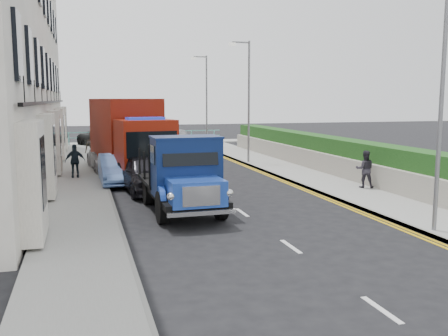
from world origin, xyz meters
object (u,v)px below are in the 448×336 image
lamp_near (438,89)px  parked_car_front (145,173)px  red_lorry (129,136)px  bedford_lorry (185,180)px  lamp_mid (247,94)px  lamp_far (205,96)px

lamp_near → parked_car_front: (-6.78, 8.66, -3.24)m
red_lorry → parked_car_front: size_ratio=1.66×
parked_car_front → bedford_lorry: bearing=-87.2°
red_lorry → parked_car_front: (0.23, -4.27, -1.23)m
lamp_near → red_lorry: lamp_near is taller
lamp_mid → lamp_far: 10.00m
lamp_mid → red_lorry: (-7.01, -3.07, -2.00)m
lamp_far → red_lorry: (-7.01, -13.07, -2.00)m
lamp_far → bedford_lorry: size_ratio=1.29×
lamp_mid → red_lorry: 7.90m
lamp_mid → lamp_near: bearing=-90.0°
lamp_mid → lamp_far: (0.00, 10.00, 0.00)m
lamp_near → bedford_lorry: size_ratio=1.29×
lamp_mid → parked_car_front: bearing=-132.7°
lamp_near → bedford_lorry: 7.87m
lamp_mid → parked_car_front: lamp_mid is taller
bedford_lorry → red_lorry: size_ratio=0.73×
lamp_near → parked_car_front: lamp_near is taller
lamp_mid → bedford_lorry: 13.60m
lamp_near → red_lorry: bearing=118.4°
lamp_near → bedford_lorry: lamp_near is taller
lamp_mid → lamp_far: same height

